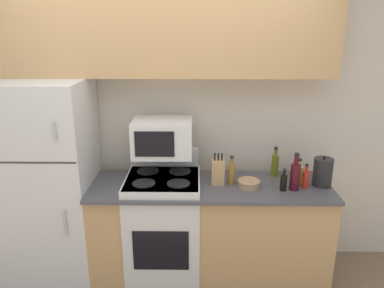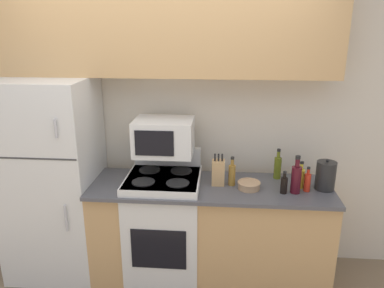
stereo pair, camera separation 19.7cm
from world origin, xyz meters
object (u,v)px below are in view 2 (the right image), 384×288
Objects in this scene: bowl at (249,185)px; bottle_hot_sauce at (307,182)px; bottle_olive_oil at (278,167)px; bottle_soy_sauce at (284,185)px; knife_block at (218,172)px; microwave at (164,137)px; stove at (164,226)px; refrigerator at (53,179)px; kettle at (326,176)px; bottle_vinegar at (232,174)px; bottle_cooking_spray at (301,177)px; bottle_wine_red at (296,178)px.

bowl is 0.45m from bottle_hot_sauce.
bottle_olive_oil reaches higher than bottle_soy_sauce.
microwave is at bearing 169.93° from knife_block.
stove is at bearing -168.69° from bottle_olive_oil.
refrigerator is 2.25m from kettle.
microwave is at bearing 168.11° from bottle_soy_sauce.
bottle_vinegar is (0.56, 0.02, 0.49)m from stove.
bottle_olive_oil is 0.24m from bottle_cooking_spray.
bottle_vinegar is at bearing -8.17° from microwave.
kettle is (0.34, -0.19, 0.01)m from bottle_olive_oil.
knife_block is at bearing 166.52° from bottle_soy_sauce.
bottle_soy_sauce is (-0.09, -0.02, -0.05)m from bottle_wine_red.
bottle_cooking_spray is 1.10× the size of bottle_hot_sauce.
bowl is 0.41m from bottle_cooking_spray.
refrigerator reaches higher than bottle_cooking_spray.
knife_block reaches higher than bottle_soy_sauce.
kettle is at bearing -1.29° from refrigerator.
kettle is at bearing -4.28° from microwave.
bottle_olive_oil is at bearing 43.31° from bowl.
bottle_hot_sauce is (0.04, -0.06, -0.01)m from bottle_cooking_spray.
bottle_vinegar is (-0.54, 0.01, 0.01)m from bottle_cooking_spray.
bottle_olive_oil reaches higher than kettle.
bottle_wine_red is at bearing -3.90° from refrigerator.
bottle_vinegar reaches higher than bottle_cooking_spray.
bottle_vinegar is at bearing 163.05° from bottle_soy_sauce.
refrigerator is 1.52m from bottle_vinegar.
knife_block is 0.65m from bottle_cooking_spray.
bottle_olive_oil is 0.29m from bottle_soy_sauce.
bottle_cooking_spray is 0.54m from bottle_vinegar.
knife_block is 0.52m from bottle_olive_oil.
bottle_cooking_spray is (0.40, 0.06, 0.05)m from bowl.
bottle_cooking_spray is 0.92× the size of bottle_vinegar.
bottle_hot_sauce is (2.10, -0.10, 0.10)m from refrigerator.
microwave reaches higher than bottle_hot_sauce.
bottle_vinegar is 0.73m from kettle.
refrigerator is 1.91m from bottle_olive_oil.
refrigerator reaches higher than bowl.
bottle_wine_red is (1.04, -0.09, 0.51)m from stove.
bottle_hot_sauce is at bearing -6.62° from bottle_vinegar.
bottle_hot_sauce is (0.20, -0.24, -0.02)m from bottle_olive_oil.
bottle_cooking_spray reaches higher than bottle_soy_sauce.
bottle_vinegar is at bearing 154.79° from bowl.
stove is at bearing -179.97° from kettle.
kettle is (0.33, 0.10, 0.04)m from bottle_soy_sauce.
bottle_wine_red is 0.26m from kettle.
bottle_cooking_spray is at bearing 60.45° from bottle_wine_red.
refrigerator is 7.16× the size of bottle_vinegar.
bowl is 0.76× the size of bottle_vinegar.
microwave is 0.63m from bottle_vinegar.
knife_block reaches higher than bowl.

